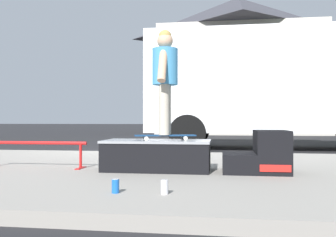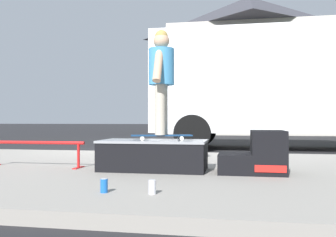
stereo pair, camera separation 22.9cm
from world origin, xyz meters
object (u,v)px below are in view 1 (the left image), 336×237
grind_rail (36,148)px  skateboard (165,136)px  kicker_ramp (261,155)px  skate_box (157,154)px  soda_can (164,187)px  soda_can_b (115,186)px  box_truck (280,85)px  skater_kid (165,73)px

grind_rail → skateboard: (1.78, -0.00, 0.18)m
kicker_ramp → skateboard: (-1.20, 0.02, 0.23)m
skate_box → skateboard: skateboard is taller
grind_rail → skate_box: bearing=-0.7°
grind_rail → soda_can: size_ratio=11.42×
kicker_ramp → soda_can_b: (-1.41, -1.52, -0.15)m
skateboard → box_truck: 6.02m
box_truck → skater_kid: bearing=-112.6°
grind_rail → soda_can_b: bearing=-44.5°
grind_rail → soda_can: bearing=-37.5°
skate_box → box_truck: bearing=66.6°
skateboard → skate_box: bearing=-170.6°
soda_can → box_truck: bearing=73.7°
kicker_ramp → grind_rail: kicker_ramp is taller
skate_box → skateboard: 0.26m
skateboard → kicker_ramp: bearing=-0.8°
kicker_ramp → soda_can: 1.81m
skater_kid → soda_can_b: skater_kid is taller
grind_rail → soda_can: (2.01, -1.54, -0.20)m
kicker_ramp → soda_can: size_ratio=6.30×
grind_rail → skater_kid: 2.03m
skater_kid → soda_can_b: 1.96m
soda_can_b → box_truck: box_truck is taller
skateboard → skater_kid: skater_kid is taller
grind_rail → skater_kid: bearing=-0.2°
skate_box → kicker_ramp: (1.30, -0.00, 0.01)m
kicker_ramp → soda_can: (-0.97, -1.52, -0.15)m
soda_can → soda_can_b: size_ratio=1.00×
soda_can → skate_box: bearing=102.2°
skate_box → soda_can: (0.33, -1.52, -0.14)m
kicker_ramp → box_truck: (1.07, 5.47, 1.37)m
skate_box → grind_rail: size_ratio=0.94×
box_truck → soda_can_b: bearing=-109.5°
box_truck → kicker_ramp: bearing=-101.0°
skateboard → box_truck: size_ratio=0.12×
kicker_ramp → grind_rail: (-2.98, 0.02, 0.05)m
skate_box → skateboard: size_ratio=1.69×
kicker_ramp → grind_rail: 2.98m
soda_can_b → skater_kid: bearing=82.4°
skater_kid → box_truck: (2.27, 5.46, 0.33)m
kicker_ramp → skateboard: size_ratio=0.99×
grind_rail → skater_kid: (1.78, -0.00, 0.98)m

